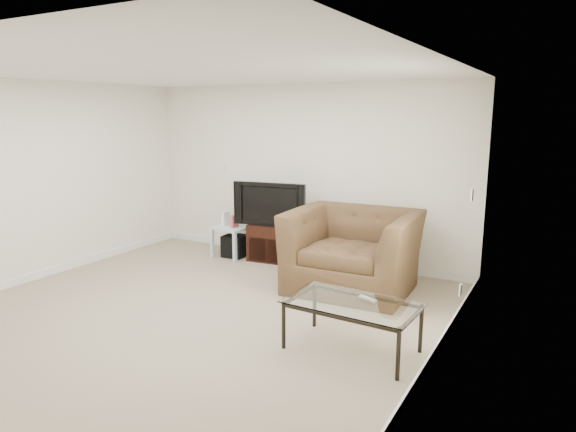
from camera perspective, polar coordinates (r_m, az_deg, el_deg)
The scene contains 18 objects.
floor at distance 5.63m, azimuth -10.65°, elevation -10.65°, with size 5.00×5.00×0.00m, color tan.
ceiling at distance 5.24m, azimuth -11.69°, elevation 15.60°, with size 5.00×5.00×0.00m, color white.
wall_back at distance 7.36m, azimuth 1.56°, elevation 4.80°, with size 5.00×0.02×2.50m, color silver.
wall_left at distance 7.16m, azimuth -26.62°, elevation 3.41°, with size 0.02×5.00×2.50m, color silver.
wall_right at distance 4.16m, azimuth 16.16°, elevation -0.79°, with size 0.02×5.00×2.50m, color silver.
plate_back at distance 8.09m, azimuth -7.32°, elevation 5.31°, with size 0.12×0.02×0.12m, color white.
plate_right_switch at distance 5.71m, azimuth 19.77°, elevation 2.21°, with size 0.02×0.09×0.13m, color white.
plate_right_outlet at distance 5.64m, azimuth 18.59°, elevation -7.77°, with size 0.02×0.08×0.12m, color white.
tv_stand at distance 7.40m, azimuth -1.69°, elevation -2.91°, with size 0.64×0.44×0.53m, color black, non-canonical shape.
dvd_player at distance 7.33m, azimuth -1.82°, elevation -1.63°, with size 0.36×0.25×0.05m, color black.
television at distance 7.26m, azimuth -1.81°, elevation 1.44°, with size 0.99×0.20×0.62m, color black.
side_table at distance 7.64m, azimuth -6.16°, elevation -2.82°, with size 0.48×0.48×0.46m, color silver, non-canonical shape.
subwoofer at distance 7.65m, azimuth -5.89°, elevation -3.30°, with size 0.32×0.32×0.32m, color black.
game_console at distance 7.62m, azimuth -6.96°, elevation -0.30°, with size 0.05×0.15×0.21m, color white.
game_case at distance 7.52m, azimuth -5.97°, elevation -0.55°, with size 0.05×0.13×0.18m, color #CC4C4C.
recliner at distance 6.16m, azimuth 7.25°, elevation -2.35°, with size 1.47×0.95×1.28m, color #53341E.
coffee_table at distance 4.71m, azimuth 7.09°, elevation -12.08°, with size 1.16×0.65×0.45m, color black, non-canonical shape.
remote at distance 4.69m, azimuth 8.84°, elevation -9.08°, with size 0.18×0.05×0.02m, color #B2B2B7.
Camera 1 is at (3.40, -3.97, 2.10)m, focal length 32.00 mm.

